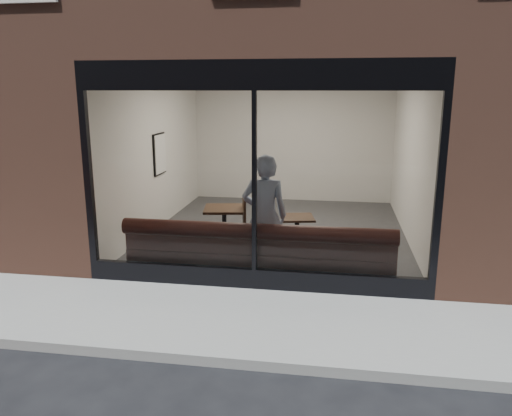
% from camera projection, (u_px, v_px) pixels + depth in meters
% --- Properties ---
extents(ground, '(120.00, 120.00, 0.00)m').
position_uv_depth(ground, '(223.00, 363.00, 5.27)').
color(ground, black).
rests_on(ground, ground).
extents(sidewalk_near, '(40.00, 2.00, 0.01)m').
position_uv_depth(sidewalk_near, '(241.00, 320.00, 6.23)').
color(sidewalk_near, gray).
rests_on(sidewalk_near, ground).
extents(kerb_near, '(40.00, 0.10, 0.12)m').
position_uv_depth(kerb_near, '(222.00, 360.00, 5.21)').
color(kerb_near, gray).
rests_on(kerb_near, ground).
extents(host_building_pier_left, '(2.50, 12.00, 3.20)m').
position_uv_depth(host_building_pier_left, '(151.00, 136.00, 13.16)').
color(host_building_pier_left, brown).
rests_on(host_building_pier_left, ground).
extents(host_building_pier_right, '(2.50, 12.00, 3.20)m').
position_uv_depth(host_building_pier_right, '(448.00, 141.00, 12.00)').
color(host_building_pier_right, brown).
rests_on(host_building_pier_right, ground).
extents(host_building_backfill, '(5.00, 6.00, 3.20)m').
position_uv_depth(host_building_backfill, '(301.00, 129.00, 15.46)').
color(host_building_backfill, brown).
rests_on(host_building_backfill, ground).
extents(cafe_floor, '(6.00, 6.00, 0.00)m').
position_uv_depth(cafe_floor, '(278.00, 231.00, 10.07)').
color(cafe_floor, '#2D2D30').
rests_on(cafe_floor, ground).
extents(cafe_ceiling, '(6.00, 6.00, 0.00)m').
position_uv_depth(cafe_ceiling, '(280.00, 69.00, 9.33)').
color(cafe_ceiling, white).
rests_on(cafe_ceiling, host_building_upper).
extents(cafe_wall_back, '(5.00, 0.00, 5.00)m').
position_uv_depth(cafe_wall_back, '(292.00, 138.00, 12.57)').
color(cafe_wall_back, silver).
rests_on(cafe_wall_back, ground).
extents(cafe_wall_left, '(0.00, 6.00, 6.00)m').
position_uv_depth(cafe_wall_left, '(157.00, 151.00, 10.08)').
color(cafe_wall_left, silver).
rests_on(cafe_wall_left, ground).
extents(cafe_wall_right, '(0.00, 6.00, 6.00)m').
position_uv_depth(cafe_wall_right, '(411.00, 156.00, 9.31)').
color(cafe_wall_right, silver).
rests_on(cafe_wall_right, ground).
extents(storefront_kick, '(5.00, 0.10, 0.30)m').
position_uv_depth(storefront_kick, '(254.00, 279.00, 7.20)').
color(storefront_kick, black).
rests_on(storefront_kick, ground).
extents(storefront_header, '(5.00, 0.10, 0.40)m').
position_uv_depth(storefront_header, '(254.00, 75.00, 6.54)').
color(storefront_header, black).
rests_on(storefront_header, host_building_upper).
extents(storefront_mullion, '(0.06, 0.10, 2.50)m').
position_uv_depth(storefront_mullion, '(254.00, 184.00, 6.88)').
color(storefront_mullion, black).
rests_on(storefront_mullion, storefront_kick).
extents(storefront_glass, '(4.80, 0.00, 4.80)m').
position_uv_depth(storefront_glass, '(254.00, 184.00, 6.85)').
color(storefront_glass, white).
rests_on(storefront_glass, storefront_kick).
extents(banquette, '(4.00, 0.55, 0.45)m').
position_uv_depth(banquette, '(259.00, 264.00, 7.57)').
color(banquette, '#381A14').
rests_on(banquette, cafe_floor).
extents(person, '(0.74, 0.55, 1.88)m').
position_uv_depth(person, '(265.00, 216.00, 7.57)').
color(person, '#95A4C3').
rests_on(person, cafe_floor).
extents(cafe_table_left, '(0.80, 0.80, 0.05)m').
position_uv_depth(cafe_table_left, '(224.00, 209.00, 8.87)').
color(cafe_table_left, black).
rests_on(cafe_table_left, cafe_floor).
extents(cafe_table_right, '(0.64, 0.64, 0.03)m').
position_uv_depth(cafe_table_right, '(297.00, 218.00, 8.27)').
color(cafe_table_right, black).
rests_on(cafe_table_right, cafe_floor).
extents(cafe_chair_left, '(0.45, 0.45, 0.04)m').
position_uv_depth(cafe_chair_left, '(234.00, 237.00, 8.89)').
color(cafe_chair_left, black).
rests_on(cafe_chair_left, cafe_floor).
extents(wall_poster, '(0.02, 0.59, 0.78)m').
position_uv_depth(wall_poster, '(160.00, 154.00, 10.18)').
color(wall_poster, white).
rests_on(wall_poster, cafe_wall_left).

